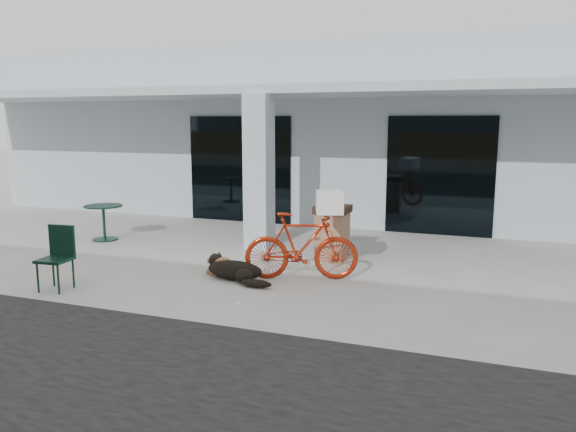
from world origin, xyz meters
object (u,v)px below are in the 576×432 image
at_px(cafe_chair_near, 55,259).
at_px(cafe_table_near, 104,223).
at_px(dog, 235,269).
at_px(bicycle, 301,246).
at_px(trash_receptacle, 332,233).

bearing_deg(cafe_chair_near, cafe_table_near, 111.71).
relative_size(dog, cafe_chair_near, 1.13).
bearing_deg(dog, cafe_chair_near, -125.69).
height_order(bicycle, cafe_table_near, bicycle).
bearing_deg(bicycle, dog, 94.04).
bearing_deg(cafe_chair_near, bicycle, 23.98).
relative_size(dog, cafe_table_near, 1.36).
bearing_deg(cafe_table_near, dog, -24.36).
xyz_separation_m(bicycle, cafe_chair_near, (-3.36, -1.90, -0.06)).
distance_m(dog, trash_receptacle, 2.24).
height_order(bicycle, dog, bicycle).
distance_m(cafe_table_near, trash_receptacle, 5.17).
relative_size(cafe_chair_near, trash_receptacle, 0.97).
bearing_deg(dog, trash_receptacle, 82.13).
xyz_separation_m(cafe_table_near, cafe_chair_near, (1.70, -3.30, 0.11)).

